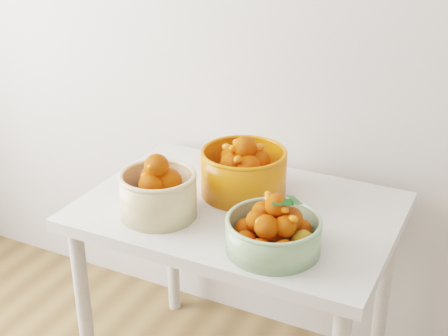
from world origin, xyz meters
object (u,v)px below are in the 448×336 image
at_px(bowl_cream, 158,192).
at_px(bowl_orange, 244,170).
at_px(table, 239,231).
at_px(bowl_green, 274,231).

bearing_deg(bowl_cream, bowl_orange, 55.78).
bearing_deg(table, bowl_cream, -140.47).
relative_size(bowl_cream, bowl_orange, 0.83).
bearing_deg(table, bowl_green, -44.34).
relative_size(bowl_green, bowl_orange, 0.97).
xyz_separation_m(table, bowl_orange, (-0.03, 0.09, 0.18)).
relative_size(table, bowl_cream, 3.21).
bearing_deg(bowl_green, bowl_cream, 175.96).
bearing_deg(bowl_green, bowl_orange, 128.35).
relative_size(table, bowl_green, 2.76).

